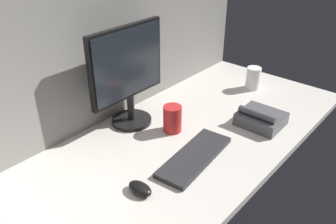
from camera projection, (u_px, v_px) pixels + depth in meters
The scene contains 8 objects.
ground_plane at pixel (174, 144), 149.11cm from camera, with size 180.00×80.00×3.00cm, color beige.
cubicle_wall_back at pixel (109, 45), 153.19cm from camera, with size 180.00×5.00×66.79cm.
monitor at pixel (128, 73), 149.93cm from camera, with size 39.21×18.00×44.27cm.
keyboard at pixel (195, 157), 137.06cm from camera, with size 37.00×13.00×2.00cm, color #262628.
mouse at pixel (140, 188), 120.23cm from camera, with size 5.60×9.60×3.40cm, color black.
mug_red_plastic at pixel (172, 119), 152.40cm from camera, with size 8.03×8.03×11.83cm.
mug_ceramic_white at pixel (253, 78), 189.52cm from camera, with size 11.49×7.56×11.97cm.
desk_phone at pixel (261, 118), 158.00cm from camera, with size 17.38×19.34×8.80cm.
Camera 1 is at (-94.89, -78.41, 83.73)cm, focal length 37.83 mm.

